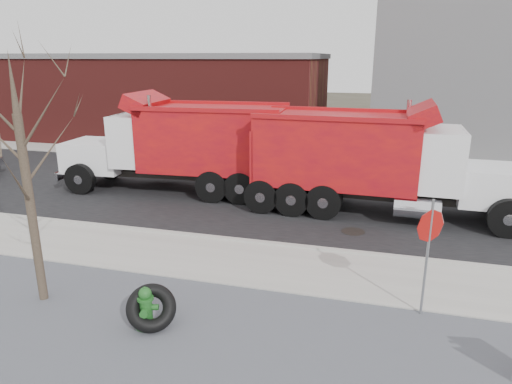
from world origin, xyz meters
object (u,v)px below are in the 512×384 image
(dump_truck_red_a, at_px, (374,158))
(dump_truck_red_b, at_px, (185,143))
(truck_tire, at_px, (151,308))
(stop_sign, at_px, (429,237))
(fire_hydrant, at_px, (146,309))

(dump_truck_red_a, height_order, dump_truck_red_b, dump_truck_red_b)
(truck_tire, bearing_deg, dump_truck_red_a, 64.64)
(dump_truck_red_a, bearing_deg, stop_sign, -77.36)
(fire_hydrant, xyz_separation_m, truck_tire, (0.09, 0.04, 0.03))
(truck_tire, bearing_deg, fire_hydrant, -157.56)
(fire_hydrant, bearing_deg, stop_sign, 3.88)
(dump_truck_red_a, relative_size, dump_truck_red_b, 1.03)
(fire_hydrant, height_order, dump_truck_red_a, dump_truck_red_a)
(dump_truck_red_a, bearing_deg, dump_truck_red_b, 176.00)
(fire_hydrant, height_order, stop_sign, stop_sign)
(fire_hydrant, relative_size, stop_sign, 0.35)
(stop_sign, bearing_deg, fire_hydrant, -177.33)
(fire_hydrant, relative_size, truck_tire, 0.69)
(truck_tire, xyz_separation_m, dump_truck_red_a, (3.85, 8.11, 1.45))
(truck_tire, bearing_deg, stop_sign, 19.94)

